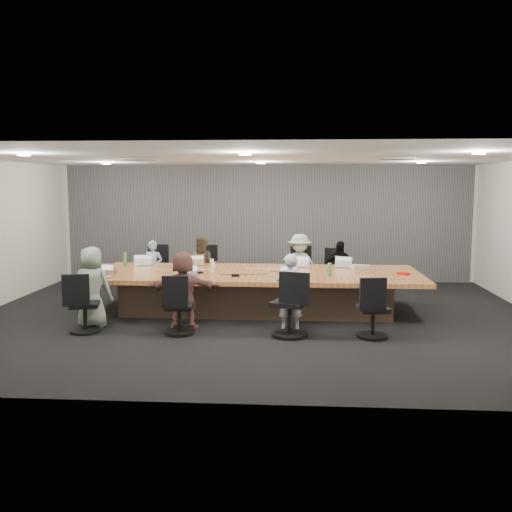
# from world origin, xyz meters

# --- Properties ---
(floor) EXTENTS (10.00, 8.00, 0.00)m
(floor) POSITION_xyz_m (0.00, 0.00, 0.00)
(floor) COLOR black
(floor) RESTS_ON ground
(ceiling) EXTENTS (10.00, 8.00, 0.00)m
(ceiling) POSITION_xyz_m (0.00, 0.00, 2.80)
(ceiling) COLOR white
(ceiling) RESTS_ON wall_back
(wall_back) EXTENTS (10.00, 0.00, 2.80)m
(wall_back) POSITION_xyz_m (0.00, 4.00, 1.40)
(wall_back) COLOR beige
(wall_back) RESTS_ON ground
(wall_front) EXTENTS (10.00, 0.00, 2.80)m
(wall_front) POSITION_xyz_m (0.00, -4.00, 1.40)
(wall_front) COLOR beige
(wall_front) RESTS_ON ground
(curtain) EXTENTS (9.80, 0.04, 2.80)m
(curtain) POSITION_xyz_m (0.00, 3.92, 1.40)
(curtain) COLOR #606062
(curtain) RESTS_ON ground
(conference_table) EXTENTS (6.00, 2.20, 0.74)m
(conference_table) POSITION_xyz_m (0.00, 0.50, 0.40)
(conference_table) COLOR #49362A
(conference_table) RESTS_ON ground
(chair_0) EXTENTS (0.62, 0.62, 0.86)m
(chair_0) POSITION_xyz_m (-2.28, 2.20, 0.43)
(chair_0) COLOR black
(chair_0) RESTS_ON ground
(chair_1) EXTENTS (0.61, 0.61, 0.86)m
(chair_1) POSITION_xyz_m (-1.20, 2.20, 0.43)
(chair_1) COLOR black
(chair_1) RESTS_ON ground
(chair_2) EXTENTS (0.64, 0.64, 0.84)m
(chair_2) POSITION_xyz_m (0.80, 2.20, 0.42)
(chair_2) COLOR black
(chair_2) RESTS_ON ground
(chair_3) EXTENTS (0.65, 0.65, 0.76)m
(chair_3) POSITION_xyz_m (1.62, 2.20, 0.38)
(chair_3) COLOR black
(chair_3) RESTS_ON ground
(chair_4) EXTENTS (0.61, 0.61, 0.75)m
(chair_4) POSITION_xyz_m (-2.62, -1.20, 0.38)
(chair_4) COLOR black
(chair_4) RESTS_ON ground
(chair_5) EXTENTS (0.53, 0.53, 0.74)m
(chair_5) POSITION_xyz_m (-1.10, -1.20, 0.37)
(chair_5) COLOR black
(chair_5) RESTS_ON ground
(chair_6) EXTENTS (0.75, 0.75, 0.87)m
(chair_6) POSITION_xyz_m (0.63, -1.20, 0.44)
(chair_6) COLOR black
(chair_6) RESTS_ON ground
(chair_7) EXTENTS (0.58, 0.58, 0.75)m
(chair_7) POSITION_xyz_m (1.91, -1.20, 0.37)
(chair_7) COLOR black
(chair_7) RESTS_ON ground
(person_0) EXTENTS (0.46, 0.33, 1.17)m
(person_0) POSITION_xyz_m (-2.28, 1.85, 0.58)
(person_0) COLOR #8FA5C1
(person_0) RESTS_ON ground
(laptop_0) EXTENTS (0.38, 0.28, 0.02)m
(laptop_0) POSITION_xyz_m (-2.28, 1.30, 0.75)
(laptop_0) COLOR #B2B2B7
(laptop_0) RESTS_ON conference_table
(person_1) EXTENTS (0.68, 0.56, 1.28)m
(person_1) POSITION_xyz_m (-1.20, 1.85, 0.64)
(person_1) COLOR #4E402F
(person_1) RESTS_ON ground
(laptop_1) EXTENTS (0.36, 0.29, 0.02)m
(laptop_1) POSITION_xyz_m (-1.20, 1.30, 0.75)
(laptop_1) COLOR #8C6647
(laptop_1) RESTS_ON conference_table
(person_2) EXTENTS (0.91, 0.58, 1.33)m
(person_2) POSITION_xyz_m (0.80, 1.85, 0.66)
(person_2) COLOR #92A991
(person_2) RESTS_ON ground
(laptop_2) EXTENTS (0.36, 0.26, 0.02)m
(laptop_2) POSITION_xyz_m (0.80, 1.30, 0.75)
(laptop_2) COLOR #B2B2B7
(laptop_2) RESTS_ON conference_table
(person_3) EXTENTS (0.72, 0.35, 1.19)m
(person_3) POSITION_xyz_m (1.62, 1.85, 0.60)
(person_3) COLOR black
(person_3) RESTS_ON ground
(laptop_3) EXTENTS (0.36, 0.27, 0.02)m
(laptop_3) POSITION_xyz_m (1.62, 1.30, 0.75)
(laptop_3) COLOR #B2B2B7
(laptop_3) RESTS_ON conference_table
(person_4) EXTENTS (0.68, 0.47, 1.34)m
(person_4) POSITION_xyz_m (-2.62, -0.85, 0.67)
(person_4) COLOR gray
(person_4) RESTS_ON ground
(laptop_4) EXTENTS (0.32, 0.22, 0.02)m
(laptop_4) POSITION_xyz_m (-2.62, -0.30, 0.75)
(laptop_4) COLOR #8C6647
(laptop_4) RESTS_ON conference_table
(person_5) EXTENTS (1.23, 0.51, 1.29)m
(person_5) POSITION_xyz_m (-1.10, -0.85, 0.64)
(person_5) COLOR brown
(person_5) RESTS_ON ground
(laptop_5) EXTENTS (0.32, 0.24, 0.02)m
(laptop_5) POSITION_xyz_m (-1.10, -0.30, 0.75)
(laptop_5) COLOR #B2B2B7
(laptop_5) RESTS_ON conference_table
(person_6) EXTENTS (0.49, 0.35, 1.26)m
(person_6) POSITION_xyz_m (0.63, -0.85, 0.63)
(person_6) COLOR silver
(person_6) RESTS_ON ground
(laptop_6) EXTENTS (0.35, 0.28, 0.02)m
(laptop_6) POSITION_xyz_m (0.63, -0.30, 0.75)
(laptop_6) COLOR #B2B2B7
(laptop_6) RESTS_ON conference_table
(bottle_green_left) EXTENTS (0.10, 0.10, 0.27)m
(bottle_green_left) POSITION_xyz_m (-2.65, 1.09, 0.88)
(bottle_green_left) COLOR #467743
(bottle_green_left) RESTS_ON conference_table
(bottle_green_right) EXTENTS (0.09, 0.09, 0.24)m
(bottle_green_right) POSITION_xyz_m (1.32, 0.06, 0.86)
(bottle_green_right) COLOR #467743
(bottle_green_right) RESTS_ON conference_table
(bottle_clear) EXTENTS (0.09, 0.09, 0.25)m
(bottle_clear) POSITION_xyz_m (-0.81, 0.42, 0.86)
(bottle_clear) COLOR silver
(bottle_clear) RESTS_ON conference_table
(cup_white_far) EXTENTS (0.10, 0.10, 0.10)m
(cup_white_far) POSITION_xyz_m (-0.87, 0.99, 0.79)
(cup_white_far) COLOR white
(cup_white_far) RESTS_ON conference_table
(cup_white_near) EXTENTS (0.11, 0.11, 0.11)m
(cup_white_near) POSITION_xyz_m (1.80, 0.87, 0.79)
(cup_white_near) COLOR white
(cup_white_near) RESTS_ON conference_table
(mug_brown) EXTENTS (0.11, 0.11, 0.10)m
(mug_brown) POSITION_xyz_m (-2.56, 0.09, 0.79)
(mug_brown) COLOR brown
(mug_brown) RESTS_ON conference_table
(mic_left) EXTENTS (0.19, 0.17, 0.03)m
(mic_left) POSITION_xyz_m (-1.04, 0.26, 0.76)
(mic_left) COLOR black
(mic_left) RESTS_ON conference_table
(mic_right) EXTENTS (0.15, 0.12, 0.03)m
(mic_right) POSITION_xyz_m (0.71, 0.37, 0.75)
(mic_right) COLOR black
(mic_right) RESTS_ON conference_table
(stapler) EXTENTS (0.14, 0.04, 0.05)m
(stapler) POSITION_xyz_m (-0.33, -0.08, 0.77)
(stapler) COLOR black
(stapler) RESTS_ON conference_table
(canvas_bag) EXTENTS (0.29, 0.20, 0.14)m
(canvas_bag) POSITION_xyz_m (1.94, 0.54, 0.81)
(canvas_bag) COLOR tan
(canvas_bag) RESTS_ON conference_table
(snack_packet) EXTENTS (0.23, 0.22, 0.04)m
(snack_packet) POSITION_xyz_m (2.65, 0.37, 0.76)
(snack_packet) COLOR red
(snack_packet) RESTS_ON conference_table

